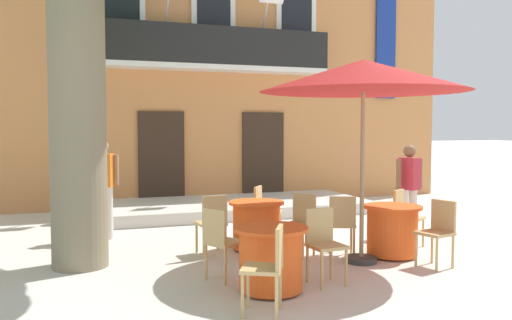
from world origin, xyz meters
TOP-DOWN VIEW (x-y plane):
  - ground_plane at (0.00, 0.00)m, footprint 120.00×120.00m
  - building_facade at (-0.64, 6.99)m, footprint 13.00×5.09m
  - entrance_step_platform at (-0.65, 3.67)m, footprint 6.21×2.66m
  - cafe_table_near_tree at (0.42, -1.17)m, footprint 0.86×0.86m
  - cafe_chair_near_tree_0 at (0.68, -1.88)m, footprint 0.49×0.49m
  - cafe_chair_near_tree_1 at (0.98, -0.67)m, footprint 0.56×0.56m
  - cafe_chair_near_tree_2 at (-0.30, -0.95)m, footprint 0.52×0.52m
  - cafe_table_middle at (-1.89, -2.18)m, footprint 0.86×0.86m
  - cafe_chair_middle_0 at (-2.18, -2.88)m, footprint 0.54×0.54m
  - cafe_chair_middle_1 at (-1.15, -2.05)m, footprint 0.43×0.43m
  - cafe_chair_middle_2 at (-2.32, -1.56)m, footprint 0.54×0.54m
  - cafe_table_front at (-1.32, -0.08)m, footprint 0.86×0.86m
  - cafe_chair_front_0 at (-2.07, -0.22)m, footprint 0.43×0.43m
  - cafe_chair_front_1 at (-0.82, -0.64)m, footprint 0.56×0.56m
  - cafe_chair_front_2 at (-0.96, 0.57)m, footprint 0.56×0.56m
  - cafe_umbrella at (-0.19, -1.33)m, footprint 2.90×2.90m
  - ground_planter_left at (-4.10, 3.37)m, footprint 0.33×0.33m
  - pedestrian_near_entrance at (1.59, 0.08)m, footprint 0.53×0.39m
  - pedestrian_mid_plaza at (-3.52, 1.51)m, footprint 0.53×0.34m

SIDE VIEW (x-z plane):
  - ground_plane at x=0.00m, z-range 0.00..0.00m
  - entrance_step_platform at x=-0.65m, z-range 0.00..0.25m
  - ground_planter_left at x=-4.10m, z-range 0.04..0.71m
  - cafe_table_near_tree at x=0.42m, z-range 0.01..0.77m
  - cafe_table_middle at x=-1.89m, z-range 0.01..0.77m
  - cafe_table_front at x=-1.32m, z-range 0.01..0.77m
  - cafe_chair_near_tree_0 at x=0.68m, z-range 0.07..0.98m
  - cafe_chair_near_tree_1 at x=0.98m, z-range 0.07..0.98m
  - cafe_chair_near_tree_2 at x=-0.30m, z-range 0.07..0.98m
  - cafe_chair_middle_0 at x=-2.18m, z-range 0.07..0.98m
  - cafe_chair_middle_1 at x=-1.15m, z-range 0.07..0.98m
  - cafe_chair_middle_2 at x=-2.32m, z-range 0.07..0.98m
  - cafe_chair_front_0 at x=-2.07m, z-range 0.07..0.98m
  - cafe_chair_front_1 at x=-0.82m, z-range 0.07..0.98m
  - cafe_chair_front_2 at x=-0.96m, z-range 0.07..0.98m
  - pedestrian_near_entrance at x=1.59m, z-range 0.10..1.71m
  - pedestrian_mid_plaza at x=-3.52m, z-range 0.11..1.81m
  - cafe_umbrella at x=-0.19m, z-range 1.19..4.04m
  - building_facade at x=-0.64m, z-range 0.00..7.50m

